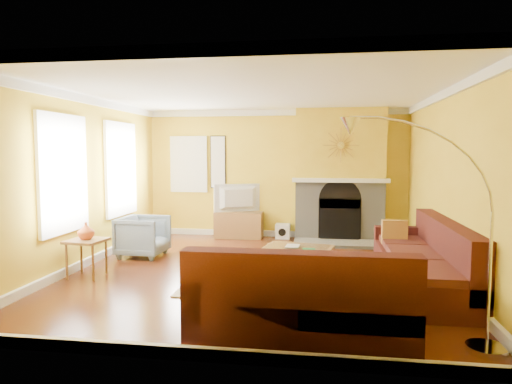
% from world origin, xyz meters
% --- Properties ---
extents(floor, '(5.50, 6.00, 0.02)m').
position_xyz_m(floor, '(0.00, 0.00, -0.01)').
color(floor, '#602B14').
rests_on(floor, ground).
extents(ceiling, '(5.50, 6.00, 0.02)m').
position_xyz_m(ceiling, '(0.00, 0.00, 2.71)').
color(ceiling, white).
rests_on(ceiling, ground).
extents(wall_back, '(5.50, 0.02, 2.70)m').
position_xyz_m(wall_back, '(0.00, 3.01, 1.35)').
color(wall_back, gold).
rests_on(wall_back, ground).
extents(wall_front, '(5.50, 0.02, 2.70)m').
position_xyz_m(wall_front, '(0.00, -3.01, 1.35)').
color(wall_front, gold).
rests_on(wall_front, ground).
extents(wall_left, '(0.02, 6.00, 2.70)m').
position_xyz_m(wall_left, '(-2.76, 0.00, 1.35)').
color(wall_left, gold).
rests_on(wall_left, ground).
extents(wall_right, '(0.02, 6.00, 2.70)m').
position_xyz_m(wall_right, '(2.76, 0.00, 1.35)').
color(wall_right, gold).
rests_on(wall_right, ground).
extents(baseboard, '(5.50, 6.00, 0.12)m').
position_xyz_m(baseboard, '(0.00, 0.00, 0.06)').
color(baseboard, white).
rests_on(baseboard, floor).
extents(crown_molding, '(5.50, 6.00, 0.12)m').
position_xyz_m(crown_molding, '(0.00, 0.00, 2.64)').
color(crown_molding, white).
rests_on(crown_molding, ceiling).
extents(window_left_near, '(0.06, 1.22, 1.72)m').
position_xyz_m(window_left_near, '(-2.72, 1.30, 1.50)').
color(window_left_near, white).
rests_on(window_left_near, wall_left).
extents(window_left_far, '(0.06, 1.22, 1.72)m').
position_xyz_m(window_left_far, '(-2.72, -0.60, 1.50)').
color(window_left_far, white).
rests_on(window_left_far, wall_left).
extents(window_back, '(0.82, 0.06, 1.22)m').
position_xyz_m(window_back, '(-1.90, 2.96, 1.55)').
color(window_back, white).
rests_on(window_back, wall_back).
extents(wall_art, '(0.34, 0.04, 1.14)m').
position_xyz_m(wall_art, '(-1.25, 2.97, 1.60)').
color(wall_art, white).
rests_on(wall_art, wall_back).
extents(fireplace, '(1.80, 0.40, 2.70)m').
position_xyz_m(fireplace, '(1.35, 2.80, 1.35)').
color(fireplace, gray).
rests_on(fireplace, floor).
extents(mantel, '(1.92, 0.22, 0.08)m').
position_xyz_m(mantel, '(1.35, 2.56, 1.25)').
color(mantel, white).
rests_on(mantel, fireplace).
extents(hearth, '(1.80, 0.70, 0.06)m').
position_xyz_m(hearth, '(1.35, 2.25, 0.03)').
color(hearth, gray).
rests_on(hearth, floor).
extents(sunburst, '(0.70, 0.04, 0.70)m').
position_xyz_m(sunburst, '(1.35, 2.57, 1.95)').
color(sunburst, olive).
rests_on(sunburst, fireplace).
extents(rug, '(2.40, 1.80, 0.02)m').
position_xyz_m(rug, '(0.33, -0.45, 0.01)').
color(rug, beige).
rests_on(rug, floor).
extents(sectional_sofa, '(3.06, 3.66, 0.90)m').
position_xyz_m(sectional_sofa, '(1.22, -0.87, 0.45)').
color(sectional_sofa, '#471916').
rests_on(sectional_sofa, floor).
extents(coffee_table, '(1.17, 1.17, 0.40)m').
position_xyz_m(coffee_table, '(0.61, -0.06, 0.20)').
color(coffee_table, white).
rests_on(coffee_table, floor).
extents(media_console, '(1.00, 0.45, 0.55)m').
position_xyz_m(media_console, '(-0.75, 2.72, 0.28)').
color(media_console, olive).
rests_on(media_console, floor).
extents(tv, '(0.98, 0.55, 0.59)m').
position_xyz_m(tv, '(-0.75, 2.72, 0.84)').
color(tv, black).
rests_on(tv, media_console).
extents(subwoofer, '(0.30, 0.30, 0.30)m').
position_xyz_m(subwoofer, '(0.18, 2.81, 0.15)').
color(subwoofer, white).
rests_on(subwoofer, floor).
extents(armchair, '(0.81, 0.79, 0.71)m').
position_xyz_m(armchair, '(-2.08, 0.77, 0.35)').
color(armchair, slate).
rests_on(armchair, floor).
extents(side_table, '(0.55, 0.55, 0.55)m').
position_xyz_m(side_table, '(-2.39, -0.59, 0.28)').
color(side_table, olive).
rests_on(side_table, floor).
extents(vase, '(0.30, 0.30, 0.25)m').
position_xyz_m(vase, '(-2.39, -0.59, 0.67)').
color(vase, '#D8591E').
rests_on(vase, side_table).
extents(book, '(0.22, 0.28, 0.03)m').
position_xyz_m(book, '(0.46, 0.04, 0.41)').
color(book, white).
rests_on(book, coffee_table).
extents(arc_lamp, '(1.35, 0.36, 2.12)m').
position_xyz_m(arc_lamp, '(1.91, -2.44, 1.06)').
color(arc_lamp, silver).
rests_on(arc_lamp, floor).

